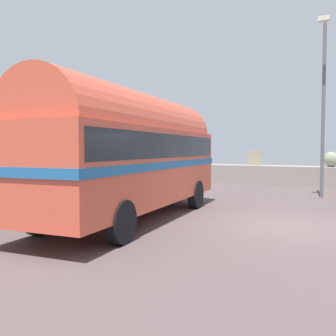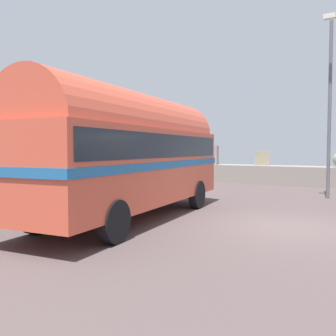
% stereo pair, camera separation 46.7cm
% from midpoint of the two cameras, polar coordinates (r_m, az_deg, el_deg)
% --- Properties ---
extents(ground, '(32.00, 26.00, 0.02)m').
position_cam_midpoint_polar(ground, '(10.35, 18.92, -8.66)').
color(ground, '#534443').
extents(vintage_coach, '(3.45, 8.81, 3.70)m').
position_cam_midpoint_polar(vintage_coach, '(10.68, -4.57, 2.87)').
color(vintage_coach, black).
rests_on(vintage_coach, ground).
extents(second_coach, '(2.66, 8.65, 3.70)m').
position_cam_midpoint_polar(second_coach, '(14.50, -16.08, 2.78)').
color(second_coach, black).
rests_on(second_coach, ground).
extents(lamp_post, '(0.44, 1.02, 7.28)m').
position_cam_midpoint_polar(lamp_post, '(16.62, 24.60, 9.56)').
color(lamp_post, '#5B5B60').
rests_on(lamp_post, ground).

